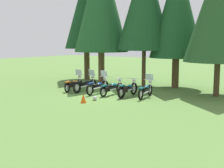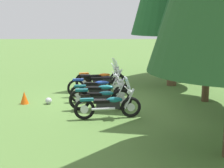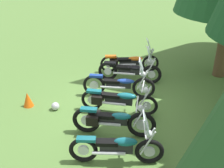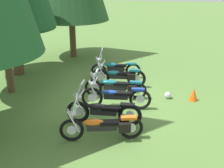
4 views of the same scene
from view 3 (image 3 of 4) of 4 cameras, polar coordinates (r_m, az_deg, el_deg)
The scene contains 9 objects.
ground_plane at distance 8.87m, azimuth 1.91°, elevation -4.31°, with size 80.00×80.00×0.00m, color #547A38.
motorcycle_0 at distance 10.97m, azimuth 3.49°, elevation 4.73°, with size 0.88×2.30×1.35m.
motorcycle_1 at distance 10.13m, azimuth 3.80°, elevation 2.82°, with size 0.63×2.36×1.37m.
motorcycle_2 at distance 9.10m, azimuth 1.60°, elevation -0.06°, with size 0.63×2.41×1.39m.
motorcycle_3 at distance 8.28m, azimuth 1.07°, elevation -3.27°, with size 0.76×2.35×0.99m.
motorcycle_4 at distance 7.34m, azimuth 0.02°, elevation -7.53°, with size 0.78×2.25×1.03m.
motorcycle_5 at distance 6.48m, azimuth 1.24°, elevation -12.92°, with size 0.68×2.20×1.35m.
traffic_cone at distance 9.08m, azimuth -17.05°, elevation -3.07°, with size 0.32×0.32×0.48m, color #EA590F.
dropped_helmet at distance 8.73m, azimuth -11.66°, elevation -4.52°, with size 0.25×0.25×0.25m, color silver.
Camera 3 is at (7.48, 1.16, 4.63)m, focal length 44.12 mm.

